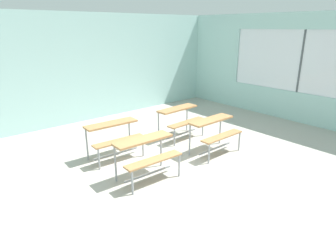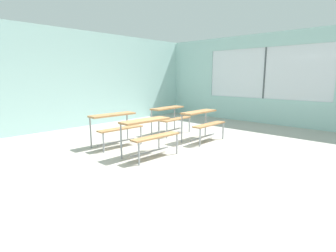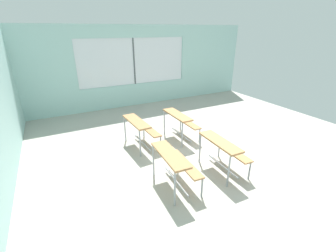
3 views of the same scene
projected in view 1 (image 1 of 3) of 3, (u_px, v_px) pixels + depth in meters
ground at (179, 184)px, 5.16m from camera, size 10.00×9.00×0.05m
wall_back at (68, 70)px, 7.91m from camera, size 10.00×0.12×3.00m
wall_right at (323, 74)px, 7.65m from camera, size 0.12×9.00×3.00m
desk_bench_r0c0 at (147, 150)px, 5.13m from camera, size 1.12×0.63×0.74m
desk_bench_r0c1 at (215, 128)px, 6.22m from camera, size 1.10×0.60×0.74m
desk_bench_r1c0 at (114, 132)px, 5.97m from camera, size 1.13×0.65×0.74m
desk_bench_r1c1 at (181, 116)px, 7.08m from camera, size 1.13×0.64×0.74m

